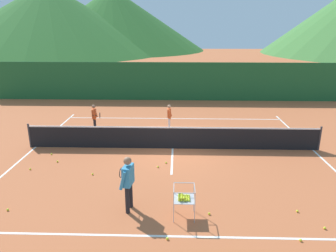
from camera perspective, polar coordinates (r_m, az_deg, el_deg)
ground_plane at (r=13.67m, az=0.84°, el=-4.06°), size 120.00×120.00×0.00m
line_baseline_near at (r=8.43m, az=0.12°, el=-19.20°), size 11.93×0.08×0.01m
line_baseline_far at (r=17.99m, az=1.08°, el=1.36°), size 11.93×0.08×0.01m
line_sideline_west at (r=14.99m, az=-22.66°, el=-3.47°), size 0.08×10.52×0.01m
line_sideline_east at (r=14.83m, az=24.60°, el=-3.94°), size 0.08×10.52×0.01m
line_service_center at (r=13.66m, az=0.84°, el=-4.04°), size 0.08×5.02×0.01m
tennis_net at (r=13.49m, az=0.85°, el=-2.09°), size 12.43×0.08×1.05m
instructor at (r=9.02m, az=-7.21°, el=-9.38°), size 0.43×0.79×1.64m
student_0 at (r=16.08m, az=-13.08°, el=1.89°), size 0.48×0.61×1.35m
student_1 at (r=15.91m, az=0.23°, el=2.05°), size 0.23×0.51×1.29m
ball_cart at (r=8.84m, az=2.79°, el=-12.73°), size 0.58×0.58×0.90m
tennis_ball_0 at (r=11.66m, az=-13.41°, el=-8.39°), size 0.07×0.07×0.07m
tennis_ball_1 at (r=8.31m, az=-0.12°, el=-19.57°), size 0.07×0.07×0.07m
tennis_ball_2 at (r=12.76m, az=-23.53°, el=-7.09°), size 0.07×0.07×0.07m
tennis_ball_3 at (r=13.86m, az=-20.21°, el=-4.73°), size 0.07×0.07×0.07m
tennis_ball_4 at (r=9.27m, az=7.42°, el=-15.35°), size 0.07×0.07×0.07m
tennis_ball_5 at (r=10.00m, az=22.23°, el=-13.98°), size 0.07×0.07×0.07m
tennis_ball_6 at (r=10.43m, az=-26.86°, el=-13.26°), size 0.07×0.07×0.07m
tennis_ball_7 at (r=9.56m, az=26.34°, el=-16.10°), size 0.07×0.07×0.07m
tennis_ball_8 at (r=8.88m, az=22.73°, el=-18.39°), size 0.07×0.07×0.07m
tennis_ball_9 at (r=11.89m, az=-1.81°, el=-7.33°), size 0.07×0.07×0.07m
tennis_ball_10 at (r=12.23m, az=-0.33°, el=-6.60°), size 0.07×0.07×0.07m
tennis_ball_11 at (r=13.05m, az=-19.25°, el=-6.02°), size 0.07×0.07×0.07m
windscreen_fence at (r=22.22m, az=1.26°, el=8.00°), size 26.24×0.08×2.64m
hill_0 at (r=70.10m, az=-9.87°, el=18.35°), size 37.80×37.80×12.31m
hill_2 at (r=65.95m, az=-20.55°, el=17.61°), size 43.43×43.43×12.34m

